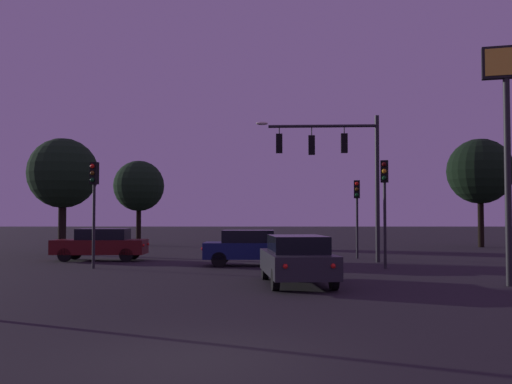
{
  "coord_description": "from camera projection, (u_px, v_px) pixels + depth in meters",
  "views": [
    {
      "loc": [
        0.89,
        -8.74,
        2.13
      ],
      "look_at": [
        0.98,
        17.8,
        3.21
      ],
      "focal_mm": 41.23,
      "sensor_mm": 36.0,
      "label": 1
    }
  ],
  "objects": [
    {
      "name": "ground_plane",
      "position": [
        238.0,
        254.0,
        33.12
      ],
      "size": [
        168.0,
        168.0,
        0.0
      ],
      "primitive_type": "plane",
      "color": "black",
      "rests_on": "ground"
    },
    {
      "name": "traffic_signal_mast_arm",
      "position": [
        337.0,
        159.0,
        27.22
      ],
      "size": [
        5.7,
        0.56,
        6.78
      ],
      "color": "#232326",
      "rests_on": "ground"
    },
    {
      "name": "traffic_light_corner_left",
      "position": [
        92.0,
        193.0,
        23.85
      ],
      "size": [
        0.36,
        0.38,
        4.32
      ],
      "color": "#232326",
      "rests_on": "ground"
    },
    {
      "name": "traffic_light_corner_right",
      "position": [
        382.0,
        192.0,
        23.88
      ],
      "size": [
        0.36,
        0.38,
        4.39
      ],
      "color": "#232326",
      "rests_on": "ground"
    },
    {
      "name": "traffic_light_median",
      "position": [
        355.0,
        203.0,
        29.46
      ],
      "size": [
        0.34,
        0.37,
        3.91
      ],
      "color": "#232326",
      "rests_on": "ground"
    },
    {
      "name": "car_nearside_lane",
      "position": [
        295.0,
        259.0,
        18.24
      ],
      "size": [
        2.26,
        4.72,
        1.52
      ],
      "color": "#232328",
      "rests_on": "ground"
    },
    {
      "name": "car_crossing_left",
      "position": [
        99.0,
        244.0,
        27.91
      ],
      "size": [
        4.4,
        1.8,
        1.52
      ],
      "color": "#4C0F0F",
      "rests_on": "ground"
    },
    {
      "name": "car_crossing_right",
      "position": [
        249.0,
        247.0,
        25.06
      ],
      "size": [
        4.14,
        1.85,
        1.52
      ],
      "color": "#0F1947",
      "rests_on": "ground"
    },
    {
      "name": "store_sign_illuminated",
      "position": [
        504.0,
        111.0,
        18.05
      ],
      "size": [
        1.42,
        0.6,
        7.36
      ],
      "color": "#232326",
      "rests_on": "ground"
    },
    {
      "name": "tree_behind_sign",
      "position": [
        61.0,
        174.0,
        32.55
      ],
      "size": [
        3.88,
        3.88,
        6.45
      ],
      "color": "black",
      "rests_on": "ground"
    },
    {
      "name": "tree_left_far",
      "position": [
        137.0,
        186.0,
        42.3
      ],
      "size": [
        3.64,
        3.64,
        6.11
      ],
      "color": "black",
      "rests_on": "ground"
    },
    {
      "name": "tree_center_horizon",
      "position": [
        478.0,
        172.0,
        40.19
      ],
      "size": [
        4.46,
        4.46,
        7.42
      ],
      "color": "black",
      "rests_on": "ground"
    }
  ]
}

